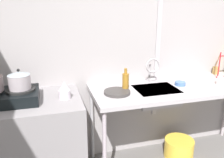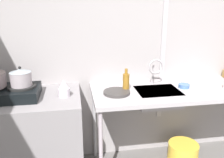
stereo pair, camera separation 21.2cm
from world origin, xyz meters
name	(u,v)px [view 2 (the right image)]	position (x,y,z in m)	size (l,w,h in m)	color
wall_back	(153,30)	(0.00, 1.80, 1.37)	(4.77, 0.10, 2.74)	#9F9899
wall_metal_strip	(165,16)	(0.10, 1.74, 1.51)	(0.05, 0.01, 2.19)	#ADA6AB
counter_concrete	(18,142)	(-1.36, 1.43, 0.43)	(1.15, 0.64, 0.85)	gray
counter_sink	(184,93)	(0.22, 1.43, 0.80)	(1.78, 0.64, 0.85)	#ADA6AB
stove	(7,93)	(-1.40, 1.43, 0.90)	(0.53, 0.35, 0.11)	black
pot_on_right_burner	(21,77)	(-1.27, 1.43, 1.03)	(0.18, 0.18, 0.17)	#A0959B
percolator	(64,89)	(-0.92, 1.39, 0.93)	(0.10, 0.10, 0.15)	silver
sink_basin	(157,97)	(-0.06, 1.41, 0.78)	(0.40, 0.33, 0.14)	#ADA6AB
faucet	(155,68)	(-0.05, 1.55, 1.03)	(0.15, 0.08, 0.27)	#ADA6AB
frying_pan	(117,92)	(-0.46, 1.38, 0.87)	(0.24, 0.24, 0.03)	#393634
small_bowl_on_drainboard	(184,86)	(0.21, 1.44, 0.87)	(0.11, 0.11, 0.04)	#4A6EAA
bottle_by_sink	(126,82)	(-0.36, 1.44, 0.94)	(0.06, 0.06, 0.21)	#93641F
bucket_on_floor	(183,152)	(0.29, 1.47, 0.10)	(0.32, 0.32, 0.20)	yellow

